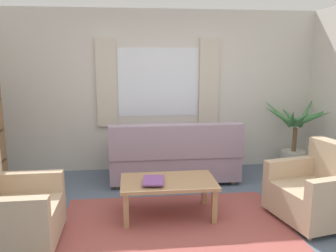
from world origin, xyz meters
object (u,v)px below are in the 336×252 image
(coffee_table, at_px, (168,185))
(armchair_right, at_px, (319,191))
(couch, at_px, (174,157))
(book_stack_on_table, at_px, (154,181))
(armchair_left, at_px, (9,212))
(potted_plant, at_px, (295,140))

(coffee_table, bearing_deg, armchair_right, -9.87)
(couch, height_order, coffee_table, couch)
(book_stack_on_table, bearing_deg, coffee_table, 23.44)
(coffee_table, xyz_separation_m, book_stack_on_table, (-0.18, -0.08, 0.08))
(armchair_left, bearing_deg, potted_plant, -64.81)
(coffee_table, relative_size, potted_plant, 0.89)
(couch, bearing_deg, armchair_right, 135.06)
(couch, xyz_separation_m, book_stack_on_table, (-0.40, -1.24, 0.10))
(armchair_left, distance_m, book_stack_on_table, 1.51)
(armchair_left, xyz_separation_m, armchair_right, (3.31, 0.20, 0.00))
(armchair_left, distance_m, coffee_table, 1.69)
(couch, xyz_separation_m, armchair_left, (-1.84, -1.66, -0.01))
(book_stack_on_table, relative_size, potted_plant, 0.29)
(armchair_left, height_order, potted_plant, potted_plant)
(armchair_right, bearing_deg, potted_plant, 150.60)
(armchair_left, bearing_deg, couch, -48.78)
(armchair_right, distance_m, book_stack_on_table, 1.88)
(armchair_right, xyz_separation_m, book_stack_on_table, (-1.86, 0.22, 0.11))
(potted_plant, bearing_deg, armchair_right, -107.54)
(couch, height_order, armchair_left, couch)
(couch, relative_size, potted_plant, 1.53)
(couch, distance_m, armchair_right, 2.07)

